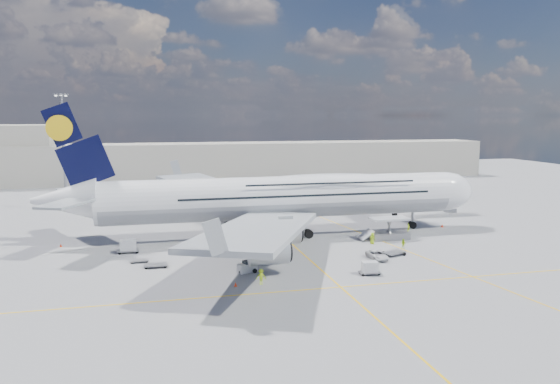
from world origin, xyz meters
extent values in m
plane|color=gray|center=(0.00, 0.00, 0.00)|extent=(300.00, 300.00, 0.00)
cube|color=yellow|center=(0.00, 0.00, 0.01)|extent=(0.25, 220.00, 0.01)
cube|color=yellow|center=(0.00, -20.00, 0.01)|extent=(120.00, 0.25, 0.01)
cube|color=yellow|center=(14.00, 10.00, 0.01)|extent=(14.16, 99.06, 0.01)
cylinder|color=white|center=(0.00, 10.00, 6.80)|extent=(62.00, 7.20, 7.20)
cylinder|color=#9EA0A5|center=(0.00, 10.00, 6.65)|extent=(60.76, 7.13, 7.13)
ellipsoid|color=white|center=(8.00, 10.00, 8.78)|extent=(36.00, 6.84, 3.76)
ellipsoid|color=white|center=(31.00, 10.00, 6.80)|extent=(11.52, 7.20, 7.20)
ellipsoid|color=black|center=(34.24, 10.00, 7.40)|extent=(3.84, 4.16, 1.44)
cone|color=white|center=(-35.50, 10.00, 7.60)|extent=(10.00, 6.84, 6.84)
cube|color=black|center=(-33.50, 10.00, 16.40)|extent=(11.02, 0.46, 14.61)
cylinder|color=yellow|center=(-35.60, 10.00, 18.90)|extent=(4.00, 0.60, 4.00)
cube|color=#999EA3|center=(-8.00, 30.00, 5.60)|extent=(25.49, 39.15, 3.35)
cube|color=#999EA3|center=(-8.00, -10.00, 5.60)|extent=(25.49, 39.15, 3.35)
cylinder|color=#B7BABF|center=(-3.00, 22.50, 3.20)|extent=(5.20, 3.50, 3.50)
cylinder|color=#B7BABF|center=(-7.50, 33.00, 3.20)|extent=(5.20, 3.50, 3.50)
cylinder|color=#B7BABF|center=(-3.00, -2.50, 3.20)|extent=(5.20, 3.50, 3.50)
cylinder|color=#B7BABF|center=(-7.50, -13.00, 3.20)|extent=(5.20, 3.50, 3.50)
cylinder|color=gray|center=(25.00, 10.00, 2.20)|extent=(0.44, 0.44, 3.80)
cylinder|color=black|center=(25.00, 10.00, 0.65)|extent=(1.30, 0.90, 1.30)
cylinder|color=gray|center=(0.00, 10.00, 2.20)|extent=(0.56, 0.56, 3.80)
cylinder|color=black|center=(0.00, 13.20, 0.75)|extent=(1.50, 0.90, 1.50)
cube|color=#B7B7BC|center=(25.00, 18.60, 7.10)|extent=(3.00, 10.00, 2.60)
cube|color=#B7B7BC|center=(33.00, 23.60, 7.10)|extent=(18.00, 3.00, 2.60)
cylinder|color=gray|center=(27.00, 21.60, 3.55)|extent=(0.80, 0.80, 7.10)
cylinder|color=black|center=(27.00, 21.60, 0.45)|extent=(0.90, 0.80, 0.90)
cylinder|color=gray|center=(41.00, 23.60, 3.55)|extent=(1.00, 1.00, 7.10)
cube|color=gray|center=(41.00, 23.60, 0.40)|extent=(2.00, 2.00, 0.80)
cylinder|color=#B7B7BC|center=(25.00, 14.80, 7.10)|extent=(3.60, 3.60, 2.80)
cube|color=silver|center=(17.00, 2.90, 3.50)|extent=(6.50, 3.20, 0.35)
cube|color=gray|center=(17.00, 2.90, 0.55)|extent=(6.50, 3.20, 1.10)
cube|color=gray|center=(17.00, 2.90, 2.05)|extent=(0.22, 1.99, 3.00)
cylinder|color=black|center=(14.40, 1.70, 0.35)|extent=(0.70, 0.30, 0.70)
cube|color=silver|center=(12.80, 2.90, 1.00)|extent=(2.16, 2.60, 1.60)
cylinder|color=gray|center=(-40.00, 45.00, 12.50)|extent=(0.70, 0.70, 25.00)
cube|color=gray|center=(-40.00, 45.00, 25.20)|extent=(3.00, 0.40, 0.60)
cube|color=#B2AD9E|center=(0.00, 95.00, 6.00)|extent=(180.00, 16.00, 12.00)
cube|color=#193814|center=(40.00, 140.00, 4.00)|extent=(160.00, 6.00, 8.00)
cube|color=gray|center=(-24.10, -2.44, 0.30)|extent=(2.63, 1.47, 0.15)
cylinder|color=black|center=(-25.13, -2.96, 0.19)|extent=(0.38, 0.15, 0.38)
cylinder|color=black|center=(-23.07, -1.92, 0.19)|extent=(0.38, 0.15, 0.38)
cube|color=gray|center=(-21.85, -5.65, 0.37)|extent=(3.22, 1.75, 0.19)
cylinder|color=black|center=(-23.13, -6.29, 0.23)|extent=(0.47, 0.19, 0.47)
cylinder|color=black|center=(-20.57, -5.01, 0.23)|extent=(0.47, 0.19, 0.47)
cube|color=gray|center=(-6.55, -2.80, 0.31)|extent=(2.69, 1.48, 0.16)
cylinder|color=black|center=(-7.62, -3.33, 0.19)|extent=(0.39, 0.16, 0.39)
cylinder|color=black|center=(-5.49, -2.27, 0.19)|extent=(0.39, 0.16, 0.39)
cube|color=gray|center=(-25.77, 3.54, 0.38)|extent=(3.29, 1.85, 0.19)
cylinder|color=black|center=(-27.06, 2.90, 0.24)|extent=(0.47, 0.19, 0.47)
cylinder|color=black|center=(-24.49, 4.19, 0.24)|extent=(0.47, 0.19, 0.47)
cube|color=silver|center=(-25.77, 3.54, 1.24)|extent=(2.43, 1.71, 1.61)
cube|color=gray|center=(5.53, -15.91, 0.32)|extent=(2.88, 1.73, 0.16)
cylinder|color=black|center=(4.44, -16.46, 0.20)|extent=(0.40, 0.16, 0.40)
cylinder|color=black|center=(6.63, -15.36, 0.20)|extent=(0.40, 0.16, 0.40)
cube|color=silver|center=(5.53, -15.91, 1.05)|extent=(2.14, 1.56, 1.37)
cube|color=gray|center=(13.10, -7.36, 0.40)|extent=(3.85, 3.03, 0.20)
cylinder|color=black|center=(11.74, -8.04, 0.25)|extent=(0.50, 0.20, 0.50)
cylinder|color=black|center=(14.46, -6.68, 0.25)|extent=(0.50, 0.20, 0.50)
cube|color=silver|center=(-9.98, -11.15, 0.65)|extent=(2.87, 2.12, 1.21)
cube|color=black|center=(-9.98, -11.15, 1.39)|extent=(1.29, 1.39, 0.46)
cylinder|color=black|center=(-10.91, -11.66, 0.30)|extent=(0.59, 0.23, 0.59)
cylinder|color=black|center=(-9.06, -10.64, 0.30)|extent=(0.59, 0.23, 0.59)
cube|color=gray|center=(-6.03, 19.91, 1.05)|extent=(7.07, 3.33, 2.10)
cube|color=silver|center=(-6.76, 19.91, 3.04)|extent=(5.31, 3.21, 2.30)
cube|color=silver|center=(-3.41, 19.91, 1.99)|extent=(2.17, 2.62, 1.68)
cube|color=black|center=(-2.68, 19.91, 2.20)|extent=(0.41, 2.10, 0.94)
cylinder|color=black|center=(-3.73, 18.71, 0.58)|extent=(1.15, 0.37, 1.15)
cylinder|color=black|center=(-8.33, 21.12, 0.58)|extent=(1.15, 0.37, 1.15)
cube|color=#FF370D|center=(-6.76, 19.91, 2.30)|extent=(5.37, 3.27, 0.52)
cube|color=gray|center=(-14.84, 48.54, 0.89)|extent=(5.97, 2.69, 1.78)
cube|color=silver|center=(-15.46, 48.54, 2.58)|extent=(4.47, 2.63, 1.96)
cube|color=silver|center=(-12.61, 48.54, 1.69)|extent=(1.80, 2.20, 1.43)
cube|color=black|center=(-11.99, 48.54, 1.87)|extent=(0.31, 1.79, 0.80)
cylinder|color=black|center=(-12.88, 47.52, 0.49)|extent=(0.98, 0.31, 0.98)
cylinder|color=black|center=(-16.80, 49.57, 0.49)|extent=(0.98, 0.31, 0.98)
imported|color=silver|center=(9.65, -8.96, 0.62)|extent=(2.20, 4.55, 1.25)
imported|color=#DBFF1A|center=(22.85, 7.23, 0.75)|extent=(0.63, 0.51, 1.51)
imported|color=#AFDD17|center=(16.28, -4.01, 0.78)|extent=(0.96, 0.96, 1.57)
imported|color=#ABE918|center=(-13.46, -1.55, 0.98)|extent=(0.72, 1.23, 1.97)
imported|color=#BCEE19|center=(12.78, 0.08, 0.96)|extent=(1.09, 1.10, 1.92)
imported|color=#C6F619|center=(-9.26, -16.72, 0.99)|extent=(1.39, 0.95, 1.98)
cone|color=#FF370D|center=(30.94, 9.54, 0.32)|extent=(0.50, 0.50, 0.64)
cube|color=#FF370D|center=(30.94, 9.54, 0.02)|extent=(0.43, 0.43, 0.03)
cone|color=#FF370D|center=(-2.55, 22.61, 0.28)|extent=(0.45, 0.45, 0.57)
cube|color=#FF370D|center=(-2.55, 22.61, 0.02)|extent=(0.38, 0.38, 0.03)
cone|color=#FF370D|center=(-13.31, 27.55, 0.24)|extent=(0.38, 0.38, 0.49)
cube|color=#FF370D|center=(-13.31, 27.55, 0.01)|extent=(0.33, 0.33, 0.03)
cone|color=#FF370D|center=(-7.22, 0.26, 0.28)|extent=(0.43, 0.43, 0.55)
cube|color=#FF370D|center=(-7.22, 0.26, 0.01)|extent=(0.37, 0.37, 0.03)
cone|color=#FF370D|center=(-12.46, -16.69, 0.26)|extent=(0.41, 0.41, 0.53)
cube|color=#FF370D|center=(-12.46, -16.69, 0.01)|extent=(0.36, 0.36, 0.03)
cone|color=#FF370D|center=(-36.39, 10.04, 0.26)|extent=(0.41, 0.41, 0.52)
cube|color=#FF370D|center=(-36.39, 10.04, 0.01)|extent=(0.35, 0.35, 0.03)
camera|label=1|loc=(-22.48, -80.86, 20.82)|focal=35.00mm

